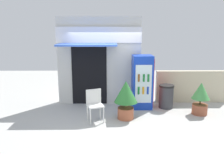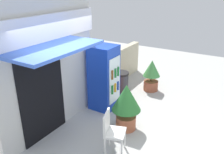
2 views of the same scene
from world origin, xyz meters
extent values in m
plane|color=#B2B2AD|center=(0.00, 0.00, 0.00)|extent=(16.00, 16.00, 0.00)
cube|color=silver|center=(-0.24, 1.42, 1.51)|extent=(2.88, 0.27, 3.02)
cube|color=white|center=(-0.24, 1.24, 2.41)|extent=(2.88, 0.08, 0.53)
cube|color=blue|center=(-0.58, 0.79, 2.12)|extent=(1.87, 0.99, 0.06)
cube|color=black|center=(-0.58, 1.27, 1.03)|extent=(1.20, 0.03, 2.07)
cube|color=#1438B2|center=(1.20, 0.86, 0.88)|extent=(0.65, 0.65, 1.77)
cube|color=silver|center=(1.20, 0.52, 0.88)|extent=(0.52, 0.02, 1.24)
cube|color=red|center=(1.53, 0.86, 0.88)|extent=(0.02, 0.58, 1.59)
cylinder|color=#196B2D|center=(1.05, 0.51, 0.68)|extent=(0.06, 0.06, 0.24)
cylinder|color=orange|center=(1.19, 0.51, 0.68)|extent=(0.06, 0.06, 0.24)
cylinder|color=#1938A5|center=(1.34, 0.51, 0.68)|extent=(0.06, 0.06, 0.24)
cylinder|color=brown|center=(1.04, 0.51, 1.09)|extent=(0.06, 0.06, 0.24)
cylinder|color=#196B2D|center=(1.20, 0.51, 1.09)|extent=(0.06, 0.06, 0.24)
cylinder|color=#196B2D|center=(1.34, 0.51, 1.09)|extent=(0.06, 0.06, 0.24)
cylinder|color=silver|center=(-0.42, -0.59, 0.23)|extent=(0.04, 0.04, 0.45)
cylinder|color=silver|center=(-0.05, -0.47, 0.23)|extent=(0.04, 0.04, 0.45)
cylinder|color=silver|center=(-0.53, -0.27, 0.23)|extent=(0.04, 0.04, 0.45)
cylinder|color=silver|center=(-0.16, -0.15, 0.23)|extent=(0.04, 0.04, 0.45)
cube|color=silver|center=(-0.29, -0.37, 0.47)|extent=(0.54, 0.51, 0.04)
cube|color=silver|center=(-0.35, -0.20, 0.70)|extent=(0.43, 0.18, 0.42)
cylinder|color=#AD5B3D|center=(0.59, -0.15, 0.17)|extent=(0.48, 0.48, 0.33)
cylinder|color=brown|center=(0.59, -0.15, 0.42)|extent=(0.05, 0.05, 0.17)
cone|color=#2D7533|center=(0.59, -0.15, 0.82)|extent=(0.68, 0.68, 0.63)
cylinder|color=#995138|center=(2.92, 0.18, 0.16)|extent=(0.46, 0.46, 0.32)
cylinder|color=brown|center=(2.92, 0.18, 0.41)|extent=(0.05, 0.05, 0.18)
cone|color=#47994C|center=(2.92, 0.18, 0.75)|extent=(0.54, 0.54, 0.51)
cylinder|color=#38383D|center=(2.01, 0.80, 0.36)|extent=(0.47, 0.47, 0.72)
cylinder|color=black|center=(2.01, 0.80, 0.75)|extent=(0.49, 0.49, 0.06)
cube|color=beige|center=(3.08, 1.43, 0.57)|extent=(2.57, 0.21, 1.15)
camera|label=1|loc=(0.09, -6.54, 2.58)|focal=36.69mm
camera|label=2|loc=(-3.72, -2.37, 3.28)|focal=38.03mm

